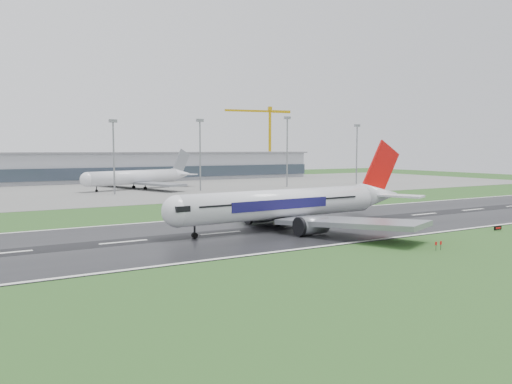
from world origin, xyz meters
TOP-DOWN VIEW (x-y plane):
  - ground at (0.00, 0.00)m, footprint 520.00×520.00m
  - runway at (0.00, 0.00)m, footprint 400.00×45.00m
  - apron at (0.00, 125.00)m, footprint 400.00×130.00m
  - terminal at (0.00, 185.00)m, footprint 240.00×36.00m
  - main_airliner at (-2.15, -1.78)m, footprint 65.82×62.98m
  - parked_airliner at (-0.23, 121.41)m, footprint 71.09×68.59m
  - tower_crane at (115.19, 200.00)m, footprint 46.27×11.10m
  - runway_sign at (32.51, -26.35)m, footprint 2.31×0.37m
  - floodmast_2 at (-16.00, 100.00)m, footprint 0.64×0.64m
  - floodmast_3 at (19.58, 100.00)m, footprint 0.64×0.64m
  - floodmast_4 at (62.81, 100.00)m, footprint 0.64×0.64m
  - floodmast_5 at (104.48, 100.00)m, footprint 0.64×0.64m

SIDE VIEW (x-z plane):
  - ground at x=0.00m, z-range 0.00..0.00m
  - apron at x=0.00m, z-range 0.00..0.08m
  - runway at x=0.00m, z-range 0.00..0.10m
  - runway_sign at x=32.51m, z-range 0.00..1.04m
  - terminal at x=0.00m, z-range 0.00..15.00m
  - parked_airliner at x=-0.23m, z-range 0.08..16.84m
  - main_airliner at x=-2.15m, z-range 0.10..18.65m
  - floodmast_2 at x=-16.00m, z-range 0.00..27.30m
  - floodmast_5 at x=104.48m, z-range 0.00..28.45m
  - floodmast_3 at x=19.58m, z-range 0.00..28.55m
  - floodmast_4 at x=62.81m, z-range 0.00..30.93m
  - tower_crane at x=115.19m, z-range 0.00..45.86m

